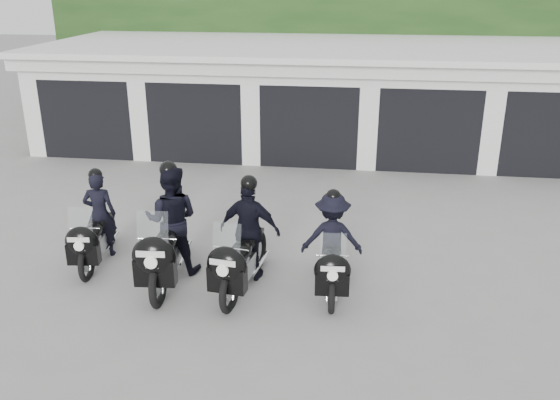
# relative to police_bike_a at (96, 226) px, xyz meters

# --- Properties ---
(ground) EXTENTS (80.00, 80.00, 0.00)m
(ground) POSITION_rel_police_bike_a_xyz_m (3.23, 0.63, -0.68)
(ground) COLOR gray
(ground) RESTS_ON ground
(garage_block) EXTENTS (16.40, 6.80, 2.96)m
(garage_block) POSITION_rel_police_bike_a_xyz_m (3.23, 8.68, 0.74)
(garage_block) COLOR silver
(garage_block) RESTS_ON ground
(background_vegetation) EXTENTS (20.00, 3.90, 5.80)m
(background_vegetation) POSITION_rel_police_bike_a_xyz_m (3.60, 13.55, 2.09)
(background_vegetation) COLOR #193613
(background_vegetation) RESTS_ON ground
(police_bike_a) EXTENTS (0.74, 1.98, 1.73)m
(police_bike_a) POSITION_rel_police_bike_a_xyz_m (0.00, 0.00, 0.00)
(police_bike_a) COLOR black
(police_bike_a) RESTS_ON ground
(police_bike_b) EXTENTS (0.99, 2.38, 2.07)m
(police_bike_b) POSITION_rel_police_bike_a_xyz_m (1.49, -0.37, 0.19)
(police_bike_b) COLOR black
(police_bike_b) RESTS_ON ground
(police_bike_c) EXTENTS (1.11, 2.19, 1.91)m
(police_bike_c) POSITION_rel_police_bike_a_xyz_m (2.82, -0.44, 0.12)
(police_bike_c) COLOR black
(police_bike_c) RESTS_ON ground
(police_bike_d) EXTENTS (1.05, 1.95, 1.70)m
(police_bike_d) POSITION_rel_police_bike_a_xyz_m (4.22, -0.32, 0.04)
(police_bike_d) COLOR black
(police_bike_d) RESTS_ON ground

